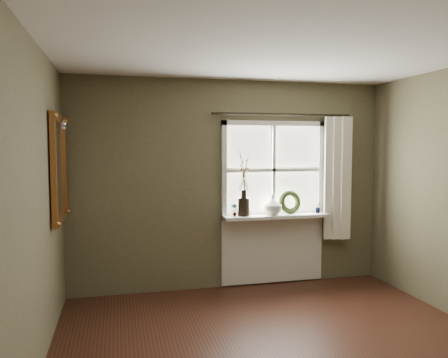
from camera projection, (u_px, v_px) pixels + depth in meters
name	position (u px, v px, depth m)	size (l,w,h in m)	color
ceiling	(309.00, 34.00, 3.20)	(4.50, 4.50, 0.00)	silver
wall_back	(230.00, 184.00, 5.52)	(4.00, 0.10, 2.60)	brown
wall_left	(12.00, 220.00, 2.81)	(0.10, 4.50, 2.60)	brown
window_frame	(273.00, 170.00, 5.57)	(1.36, 0.06, 1.24)	silver
window_sill	(276.00, 216.00, 5.51)	(1.36, 0.26, 0.04)	silver
window_apron	(273.00, 248.00, 5.64)	(1.36, 0.04, 0.88)	silver
dark_jug	(244.00, 207.00, 5.40)	(0.15, 0.15, 0.23)	black
cream_vase	(272.00, 205.00, 5.48)	(0.24, 0.24, 0.25)	beige
wreath	(290.00, 205.00, 5.58)	(0.30, 0.30, 0.07)	#32421D
potted_plant_left	(234.00, 210.00, 5.37)	(0.08, 0.06, 0.16)	#32421D
potted_plant_right	(318.00, 207.00, 5.64)	(0.09, 0.07, 0.16)	#32421D
curtain	(337.00, 178.00, 5.68)	(0.36, 0.12, 1.59)	silver
curtain_rod	(283.00, 114.00, 5.49)	(0.03, 0.03, 1.84)	black
gilt_mirror	(59.00, 168.00, 4.44)	(0.10, 0.92, 1.09)	white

